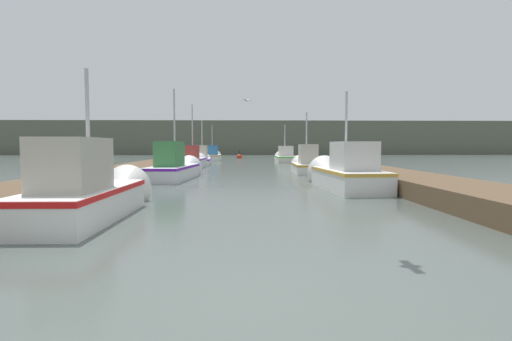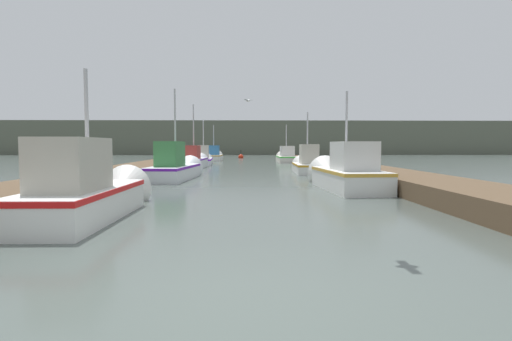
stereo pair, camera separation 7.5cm
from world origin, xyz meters
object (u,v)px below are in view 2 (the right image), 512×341
mooring_piling_0 (316,159)px  seagull_lead (248,101)px  fishing_boat_2 (177,168)px  fishing_boat_3 (307,164)px  fishing_boat_0 (91,191)px  mooring_piling_2 (207,154)px  fishing_boat_7 (214,156)px  fishing_boat_6 (286,157)px  mooring_piling_1 (97,178)px  channel_buoy (241,157)px  fishing_boat_1 (344,173)px  fishing_boat_4 (194,161)px  fishing_boat_5 (204,159)px  mooring_piling_3 (185,158)px

mooring_piling_0 → seagull_lead: 6.18m
fishing_boat_2 → fishing_boat_3: 7.68m
fishing_boat_0 → mooring_piling_2: fishing_boat_0 is taller
fishing_boat_7 → mooring_piling_2: size_ratio=4.97×
fishing_boat_0 → fishing_boat_6: bearing=76.7°
mooring_piling_1 → seagull_lead: seagull_lead is taller
channel_buoy → fishing_boat_3: bearing=-80.5°
fishing_boat_1 → fishing_boat_3: size_ratio=1.08×
fishing_boat_4 → channel_buoy: bearing=83.8°
fishing_boat_7 → seagull_lead: size_ratio=10.22×
fishing_boat_5 → mooring_piling_2: size_ratio=5.75×
fishing_boat_7 → fishing_boat_5: bearing=-90.6°
fishing_boat_7 → seagull_lead: (3.37, -17.61, 3.53)m
fishing_boat_0 → fishing_boat_3: fishing_boat_3 is taller
fishing_boat_3 → fishing_boat_7: 18.88m
channel_buoy → seagull_lead: 24.36m
fishing_boat_6 → mooring_piling_0: fishing_boat_6 is taller
fishing_boat_4 → channel_buoy: size_ratio=4.89×
mooring_piling_2 → channel_buoy: bearing=40.0°
fishing_boat_5 → mooring_piling_0: fishing_boat_5 is taller
fishing_boat_1 → mooring_piling_3: size_ratio=4.51×
fishing_boat_6 → fishing_boat_1: bearing=-90.1°
fishing_boat_6 → fishing_boat_7: (-6.80, 3.82, -0.00)m
fishing_boat_6 → mooring_piling_1: size_ratio=5.59×
fishing_boat_2 → channel_buoy: size_ratio=5.08×
mooring_piling_0 → mooring_piling_2: bearing=115.8°
fishing_boat_3 → mooring_piling_3: size_ratio=4.19×
fishing_boat_0 → fishing_boat_3: (6.61, 13.63, -0.09)m
channel_buoy → fishing_boat_7: bearing=-111.8°
mooring_piling_3 → fishing_boat_7: bearing=83.6°
fishing_boat_0 → channel_buoy: bearing=86.7°
fishing_boat_1 → fishing_boat_7: (-6.69, 25.92, -0.09)m
fishing_boat_7 → seagull_lead: bearing=-78.6°
fishing_boat_0 → fishing_boat_5: size_ratio=0.84×
mooring_piling_1 → mooring_piling_2: bearing=89.5°
fishing_boat_2 → mooring_piling_1: bearing=-99.9°
fishing_boat_1 → fishing_boat_6: (0.11, 22.10, -0.09)m
fishing_boat_0 → fishing_boat_7: bearing=90.6°
fishing_boat_4 → mooring_piling_0: (7.86, -1.29, 0.15)m
fishing_boat_4 → mooring_piling_1: fishing_boat_4 is taller
fishing_boat_4 → seagull_lead: (3.58, -4.26, 3.48)m
mooring_piling_0 → channel_buoy: mooring_piling_0 is taller
mooring_piling_2 → seagull_lead: seagull_lead is taller
fishing_boat_5 → channel_buoy: (2.74, 14.36, -0.25)m
mooring_piling_1 → fishing_boat_0: bearing=-71.1°
fishing_boat_2 → seagull_lead: size_ratio=11.40×
fishing_boat_1 → fishing_boat_6: bearing=86.1°
channel_buoy → mooring_piling_3: bearing=-102.5°
fishing_boat_6 → mooring_piling_2: 10.67m
mooring_piling_0 → seagull_lead: seagull_lead is taller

